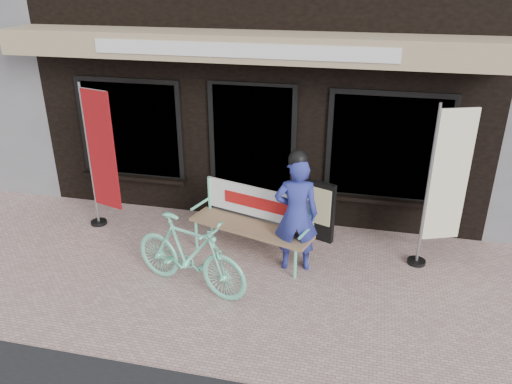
% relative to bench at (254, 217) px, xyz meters
% --- Properties ---
extents(ground, '(70.00, 70.00, 0.00)m').
position_rel_bench_xyz_m(ground, '(-0.27, -0.92, -0.56)').
color(ground, '#BE9991').
rests_on(ground, ground).
extents(storefront, '(7.00, 6.77, 6.00)m').
position_rel_bench_xyz_m(storefront, '(-0.27, 4.04, 2.43)').
color(storefront, black).
rests_on(storefront, ground).
extents(bench, '(1.82, 0.93, 0.96)m').
position_rel_bench_xyz_m(bench, '(0.00, 0.00, 0.00)').
color(bench, '#71DDB7').
rests_on(bench, ground).
extents(person, '(0.63, 0.47, 1.67)m').
position_rel_bench_xyz_m(person, '(0.62, -0.24, 0.26)').
color(person, navy).
rests_on(person, ground).
extents(bicycle, '(1.71, 0.94, 0.99)m').
position_rel_bench_xyz_m(bicycle, '(-0.57, -1.02, -0.07)').
color(bicycle, '#71DDB7').
rests_on(bicycle, ground).
extents(nobori_red, '(0.67, 0.32, 2.25)m').
position_rel_bench_xyz_m(nobori_red, '(-2.37, 0.23, 0.60)').
color(nobori_red, gray).
rests_on(nobori_red, ground).
extents(nobori_cream, '(0.66, 0.36, 2.24)m').
position_rel_bench_xyz_m(nobori_cream, '(2.45, 0.30, 0.60)').
color(nobori_cream, gray).
rests_on(nobori_cream, ground).
extents(menu_stand, '(0.46, 0.25, 0.92)m').
position_rel_bench_xyz_m(menu_stand, '(0.85, 0.59, -0.09)').
color(menu_stand, black).
rests_on(menu_stand, ground).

